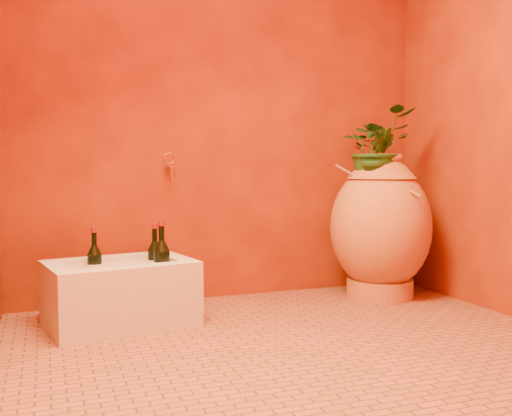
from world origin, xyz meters
name	(u,v)px	position (x,y,z in m)	size (l,w,h in m)	color
floor	(295,343)	(0.00, 0.00, 0.00)	(2.50, 2.50, 0.00)	#984A32
wall_back	(227,88)	(0.00, 1.00, 1.25)	(2.50, 0.02, 2.50)	#611905
amphora	(381,226)	(0.85, 0.65, 0.43)	(0.80, 0.80, 0.86)	#B17632
stone_basin	(120,294)	(-0.69, 0.57, 0.15)	(0.76, 0.59, 0.32)	beige
wine_bottle_a	(155,262)	(-0.50, 0.65, 0.29)	(0.08, 0.08, 0.31)	black
wine_bottle_b	(162,265)	(-0.49, 0.51, 0.30)	(0.08, 0.08, 0.34)	black
wine_bottle_c	(95,267)	(-0.80, 0.64, 0.28)	(0.07, 0.07, 0.30)	black
wall_tap	(170,166)	(-0.36, 0.92, 0.79)	(0.07, 0.15, 0.16)	#A86A26
plant_main	(376,148)	(0.82, 0.67, 0.89)	(0.43, 0.37, 0.48)	#184519
plant_side	(377,157)	(0.78, 0.59, 0.84)	(0.19, 0.15, 0.34)	#184519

